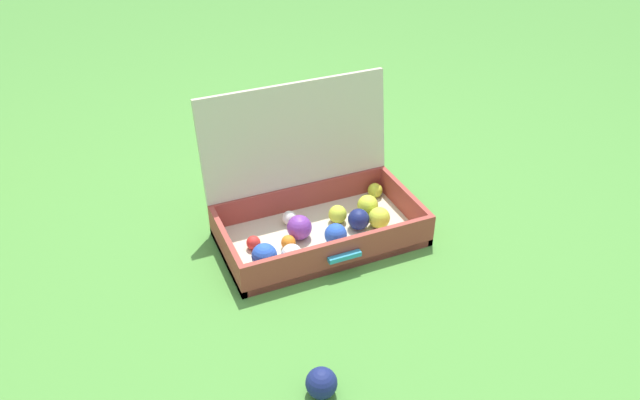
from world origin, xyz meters
name	(u,v)px	position (x,y,z in m)	size (l,w,h in m)	color
ground_plane	(304,258)	(0.00, 0.00, 0.00)	(16.00, 16.00, 0.00)	#4C8C38
open_suitcase	(315,206)	(0.09, 0.12, 0.11)	(0.67, 0.45, 0.48)	beige
stray_ball_on_grass	(321,383)	(-0.17, -0.53, 0.04)	(0.08, 0.08, 0.08)	navy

